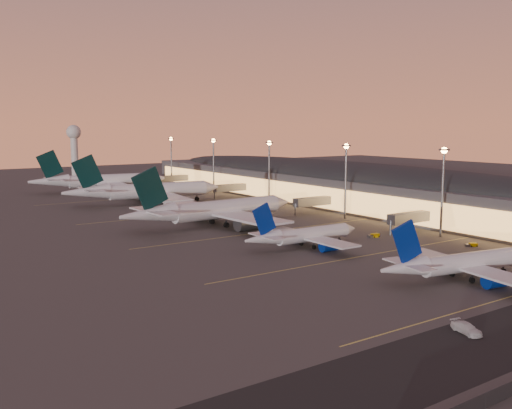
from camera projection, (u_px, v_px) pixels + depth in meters
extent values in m
plane|color=#42403D|center=(350.00, 252.00, 144.90)|extent=(700.00, 700.00, 0.00)
cylinder|color=silver|center=(469.00, 262.00, 119.45)|extent=(24.08, 7.98, 4.04)
cone|color=silver|center=(404.00, 268.00, 112.23)|extent=(11.25, 5.79, 4.04)
cube|color=silver|center=(465.00, 266.00, 119.07)|extent=(12.53, 34.70, 0.44)
cylinder|color=navy|center=(442.00, 264.00, 126.31)|extent=(5.79, 3.89, 3.03)
cylinder|color=navy|center=(496.00, 280.00, 112.84)|extent=(5.79, 3.89, 3.03)
cube|color=navy|center=(407.00, 242.00, 111.74)|extent=(7.40, 1.85, 8.77)
cube|color=silver|center=(409.00, 264.00, 112.69)|extent=(5.84, 12.72, 0.28)
cylinder|color=black|center=(503.00, 270.00, 123.97)|extent=(0.37, 0.37, 1.60)
cylinder|color=black|center=(503.00, 271.00, 124.00)|extent=(1.23, 0.89, 1.13)
cylinder|color=black|center=(452.00, 273.00, 121.58)|extent=(0.37, 0.37, 1.60)
cylinder|color=black|center=(452.00, 274.00, 121.62)|extent=(1.23, 0.89, 1.13)
cylinder|color=black|center=(472.00, 279.00, 116.49)|extent=(0.37, 0.37, 1.60)
cylinder|color=black|center=(472.00, 280.00, 116.53)|extent=(1.23, 0.89, 1.13)
cylinder|color=silver|center=(313.00, 234.00, 151.37)|extent=(22.44, 4.09, 3.81)
cone|color=silver|center=(349.00, 229.00, 158.53)|extent=(3.66, 3.86, 3.81)
cone|color=silver|center=(262.00, 239.00, 142.36)|extent=(10.16, 3.94, 3.81)
cube|color=silver|center=(310.00, 237.00, 150.86)|extent=(6.89, 32.19, 0.42)
cylinder|color=navy|center=(295.00, 237.00, 157.26)|extent=(5.09, 2.92, 2.86)
cylinder|color=navy|center=(329.00, 246.00, 145.62)|extent=(5.09, 2.92, 2.86)
cube|color=navy|center=(264.00, 219.00, 141.96)|extent=(6.99, 0.66, 8.27)
cube|color=silver|center=(267.00, 236.00, 142.95)|extent=(3.75, 11.60, 0.27)
cylinder|color=black|center=(339.00, 240.00, 156.91)|extent=(0.31, 0.31, 1.51)
cylinder|color=black|center=(339.00, 241.00, 156.94)|extent=(1.08, 0.68, 1.07)
cylinder|color=black|center=(301.00, 243.00, 152.94)|extent=(0.31, 0.31, 1.51)
cylinder|color=black|center=(301.00, 244.00, 152.97)|extent=(1.08, 0.68, 1.07)
cylinder|color=black|center=(314.00, 246.00, 148.54)|extent=(0.31, 0.31, 1.51)
cylinder|color=black|center=(314.00, 247.00, 148.57)|extent=(1.08, 0.68, 1.07)
cylinder|color=silver|center=(227.00, 209.00, 184.67)|extent=(39.33, 8.26, 5.90)
cone|color=silver|center=(280.00, 203.00, 198.48)|extent=(6.64, 6.27, 5.90)
cone|color=silver|center=(148.00, 215.00, 167.31)|extent=(17.96, 6.96, 5.90)
cube|color=silver|center=(222.00, 212.00, 183.66)|extent=(14.77, 57.65, 0.65)
cylinder|color=slate|center=(204.00, 213.00, 194.51)|extent=(9.07, 4.95, 4.43)
cylinder|color=slate|center=(249.00, 223.00, 174.90)|extent=(9.07, 4.95, 4.43)
cube|color=black|center=(150.00, 189.00, 166.81)|extent=(11.68, 1.59, 13.10)
cube|color=silver|center=(154.00, 211.00, 168.50)|extent=(7.53, 20.89, 0.41)
cylinder|color=black|center=(266.00, 216.00, 195.23)|extent=(0.50, 0.50, 2.36)
cylinder|color=black|center=(266.00, 217.00, 195.27)|extent=(1.71, 1.13, 1.65)
cylinder|color=black|center=(212.00, 220.00, 186.55)|extent=(0.50, 0.50, 2.36)
cylinder|color=black|center=(212.00, 221.00, 186.60)|extent=(1.71, 1.13, 1.65)
cylinder|color=black|center=(226.00, 224.00, 180.09)|extent=(0.50, 0.50, 2.36)
cylinder|color=black|center=(226.00, 225.00, 180.14)|extent=(1.71, 1.13, 1.65)
cylinder|color=silver|center=(159.00, 190.00, 235.68)|extent=(40.99, 10.65, 6.13)
cone|color=silver|center=(211.00, 187.00, 246.64)|extent=(7.19, 6.83, 6.13)
cone|color=silver|center=(86.00, 192.00, 221.88)|extent=(18.89, 8.15, 6.13)
cube|color=silver|center=(154.00, 193.00, 234.91)|extent=(18.36, 60.23, 0.67)
cylinder|color=slate|center=(148.00, 194.00, 247.21)|extent=(9.62, 5.60, 4.60)
cylinder|color=slate|center=(168.00, 201.00, 224.40)|extent=(9.62, 5.60, 4.60)
cube|color=black|center=(87.00, 172.00, 221.22)|extent=(12.12, 2.27, 13.61)
cube|color=silver|center=(92.00, 189.00, 222.79)|extent=(8.90, 21.94, 0.43)
cylinder|color=black|center=(197.00, 198.00, 244.19)|extent=(0.54, 0.54, 2.45)
cylinder|color=black|center=(197.00, 199.00, 244.25)|extent=(1.83, 1.26, 1.72)
cylinder|color=black|center=(148.00, 200.00, 238.50)|extent=(0.54, 0.54, 2.45)
cylinder|color=black|center=(148.00, 201.00, 238.55)|extent=(1.83, 1.26, 1.72)
cylinder|color=black|center=(154.00, 202.00, 230.99)|extent=(0.54, 0.54, 2.45)
cylinder|color=black|center=(154.00, 203.00, 231.04)|extent=(1.83, 1.26, 1.72)
cylinder|color=silver|center=(112.00, 180.00, 278.54)|extent=(40.81, 11.36, 6.10)
cone|color=silver|center=(158.00, 178.00, 289.04)|extent=(7.26, 6.91, 6.10)
cone|color=silver|center=(49.00, 181.00, 265.30)|extent=(18.87, 8.45, 6.10)
cube|color=silver|center=(108.00, 183.00, 277.81)|extent=(19.38, 60.02, 0.67)
cylinder|color=slate|center=(105.00, 184.00, 290.14)|extent=(9.64, 5.74, 4.58)
cylinder|color=slate|center=(117.00, 189.00, 267.21)|extent=(9.64, 5.74, 4.58)
cube|color=black|center=(50.00, 164.00, 264.63)|extent=(12.05, 2.49, 13.54)
cube|color=silver|center=(54.00, 179.00, 266.17)|extent=(9.25, 21.91, 0.43)
cylinder|color=black|center=(146.00, 187.00, 286.72)|extent=(0.55, 0.55, 2.44)
cylinder|color=black|center=(146.00, 188.00, 286.77)|extent=(1.83, 1.28, 1.71)
cylinder|color=black|center=(104.00, 188.00, 281.44)|extent=(0.55, 0.55, 2.44)
cylinder|color=black|center=(104.00, 189.00, 281.49)|extent=(1.83, 1.28, 1.71)
cylinder|color=black|center=(107.00, 190.00, 273.89)|extent=(0.55, 0.55, 2.44)
cylinder|color=black|center=(107.00, 191.00, 273.94)|extent=(1.83, 1.28, 1.71)
cube|color=#49494E|center=(337.00, 188.00, 238.04)|extent=(40.00, 255.00, 12.00)
ellipsoid|color=black|center=(337.00, 174.00, 237.22)|extent=(39.00, 253.00, 10.92)
cube|color=#FFB45B|center=(299.00, 194.00, 226.85)|extent=(0.40, 244.80, 8.00)
cube|color=slate|center=(409.00, 218.00, 171.51)|extent=(16.00, 3.20, 3.00)
cylinder|color=slate|center=(391.00, 228.00, 167.34)|extent=(0.70, 0.70, 4.40)
cube|color=slate|center=(313.00, 201.00, 208.26)|extent=(16.00, 3.20, 3.00)
cylinder|color=slate|center=(295.00, 209.00, 204.09)|extent=(0.70, 0.70, 4.40)
cube|color=slate|center=(230.00, 188.00, 254.81)|extent=(16.00, 3.20, 3.00)
cylinder|color=slate|center=(215.00, 194.00, 250.64)|extent=(0.70, 0.70, 4.40)
cube|color=slate|center=(174.00, 178.00, 300.54)|extent=(16.00, 3.20, 3.00)
cylinder|color=slate|center=(160.00, 183.00, 296.37)|extent=(0.70, 0.70, 4.40)
cylinder|color=slate|center=(442.00, 194.00, 163.36)|extent=(0.70, 0.70, 25.00)
cube|color=slate|center=(444.00, 150.00, 161.62)|extent=(2.20, 2.20, 0.50)
sphere|color=#F3A74E|center=(444.00, 150.00, 161.65)|extent=(1.80, 1.80, 1.80)
cylinder|color=slate|center=(346.00, 183.00, 196.03)|extent=(0.70, 0.70, 25.00)
cube|color=slate|center=(346.00, 146.00, 194.29)|extent=(2.20, 2.20, 0.50)
sphere|color=#F3A74E|center=(346.00, 146.00, 194.32)|extent=(1.80, 1.80, 1.80)
cylinder|color=slate|center=(269.00, 174.00, 232.78)|extent=(0.70, 0.70, 25.00)
cube|color=slate|center=(269.00, 142.00, 231.04)|extent=(2.20, 2.20, 0.50)
sphere|color=#F3A74E|center=(269.00, 143.00, 231.07)|extent=(1.80, 1.80, 1.80)
cylinder|color=slate|center=(214.00, 167.00, 269.53)|extent=(0.70, 0.70, 25.00)
cube|color=slate|center=(213.00, 140.00, 267.79)|extent=(2.20, 2.20, 0.50)
sphere|color=#F3A74E|center=(213.00, 141.00, 267.82)|extent=(1.80, 1.80, 1.80)
cylinder|color=slate|center=(171.00, 162.00, 306.28)|extent=(0.70, 0.70, 25.00)
cube|color=slate|center=(171.00, 138.00, 304.54)|extent=(2.20, 2.20, 0.50)
sphere|color=#F3A74E|center=(171.00, 139.00, 304.57)|extent=(1.80, 1.80, 1.80)
cylinder|color=silver|center=(75.00, 156.00, 361.06)|extent=(4.40, 4.40, 26.00)
sphere|color=silver|center=(74.00, 132.00, 359.00)|extent=(9.00, 9.00, 9.00)
cube|color=#D8C659|center=(364.00, 256.00, 140.81)|extent=(90.00, 0.36, 0.00)
cube|color=#D8C659|center=(269.00, 231.00, 173.48)|extent=(90.00, 0.36, 0.00)
cube|color=#D8C659|center=(198.00, 213.00, 210.23)|extent=(90.00, 0.36, 0.00)
cube|color=#D8C659|center=(139.00, 198.00, 255.15)|extent=(90.00, 0.36, 0.00)
cylinder|color=#2D2D30|center=(485.00, 401.00, 64.56)|extent=(0.12, 0.12, 2.00)
cube|color=#E0C300|center=(481.00, 264.00, 130.04)|extent=(2.33, 1.50, 1.04)
cube|color=slate|center=(477.00, 266.00, 129.06)|extent=(1.37, 1.28, 0.76)
cylinder|color=black|center=(480.00, 265.00, 131.16)|extent=(0.42, 0.19, 0.42)
cylinder|color=black|center=(486.00, 266.00, 130.02)|extent=(0.42, 0.19, 0.42)
cylinder|color=black|center=(476.00, 266.00, 130.15)|extent=(0.42, 0.19, 0.42)
cylinder|color=black|center=(482.00, 267.00, 129.02)|extent=(0.42, 0.19, 0.42)
cube|color=#E0C300|center=(375.00, 235.00, 164.51)|extent=(2.43, 1.60, 1.08)
cube|color=slate|center=(370.00, 236.00, 163.63)|extent=(1.44, 1.35, 0.78)
cylinder|color=black|center=(375.00, 236.00, 165.63)|extent=(0.44, 0.20, 0.43)
cylinder|color=black|center=(379.00, 237.00, 164.39)|extent=(0.44, 0.20, 0.43)
cylinder|color=black|center=(371.00, 236.00, 164.73)|extent=(0.44, 0.20, 0.43)
cylinder|color=black|center=(374.00, 237.00, 163.48)|extent=(0.44, 0.20, 0.43)
cube|color=#E0C300|center=(473.00, 245.00, 151.95)|extent=(2.41, 2.08, 0.94)
cube|color=slate|center=(468.00, 245.00, 151.79)|extent=(1.57, 1.54, 0.68)
cylinder|color=black|center=(475.00, 245.00, 152.71)|extent=(0.40, 0.31, 0.38)
cylinder|color=black|center=(477.00, 246.00, 151.46)|extent=(0.40, 0.31, 0.38)
cylinder|color=black|center=(469.00, 245.00, 152.53)|extent=(0.40, 0.31, 0.38)
cylinder|color=black|center=(472.00, 246.00, 151.27)|extent=(0.40, 0.31, 0.38)
imported|color=silver|center=(466.00, 328.00, 88.27)|extent=(3.48, 5.94, 1.62)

